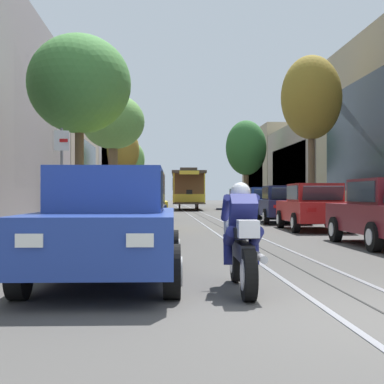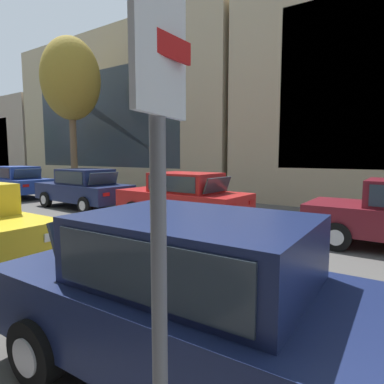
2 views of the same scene
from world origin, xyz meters
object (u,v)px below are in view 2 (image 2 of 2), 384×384
at_px(parked_car_blue_fifth_right, 16,182).
at_px(street_tree_kerb_right_second, 71,80).
at_px(parked_car_navy_fourth_right, 84,188).
at_px(parked_car_navy_second_left, 205,301).
at_px(parked_car_red_mid_right, 183,197).
at_px(street_sign_post, 160,261).

height_order(parked_car_blue_fifth_right, street_tree_kerb_right_second, street_tree_kerb_right_second).
bearing_deg(parked_car_blue_fifth_right, parked_car_navy_fourth_right, -91.84).
distance_m(parked_car_navy_second_left, street_tree_kerb_right_second, 16.42).
xyz_separation_m(parked_car_red_mid_right, parked_car_navy_fourth_right, (0.01, 5.00, 0.00)).
height_order(parked_car_navy_second_left, street_sign_post, street_sign_post).
distance_m(parked_car_red_mid_right, street_sign_post, 9.32).
bearing_deg(street_sign_post, parked_car_red_mid_right, 35.51).
bearing_deg(parked_car_navy_fourth_right, parked_car_red_mid_right, -90.06).
bearing_deg(parked_car_blue_fifth_right, street_sign_post, -115.73).
height_order(parked_car_navy_fourth_right, parked_car_blue_fifth_right, same).
bearing_deg(parked_car_red_mid_right, street_sign_post, -144.49).
xyz_separation_m(parked_car_red_mid_right, parked_car_blue_fifth_right, (0.19, 10.67, 0.00)).
distance_m(parked_car_red_mid_right, parked_car_navy_fourth_right, 5.00).
xyz_separation_m(parked_car_navy_second_left, parked_car_blue_fifth_right, (6.20, 15.29, 0.00)).
distance_m(parked_car_blue_fifth_right, street_tree_kerb_right_second, 5.89).
relative_size(parked_car_navy_fourth_right, parked_car_blue_fifth_right, 1.00).
distance_m(parked_car_navy_second_left, parked_car_navy_fourth_right, 11.34).
relative_size(parked_car_navy_second_left, parked_car_navy_fourth_right, 0.99).
xyz_separation_m(parked_car_navy_fourth_right, parked_car_blue_fifth_right, (0.18, 5.67, 0.00)).
bearing_deg(parked_car_red_mid_right, street_tree_kerb_right_second, 75.58).
bearing_deg(parked_car_navy_fourth_right, parked_car_blue_fifth_right, 88.16).
relative_size(parked_car_blue_fifth_right, street_sign_post, 1.57).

